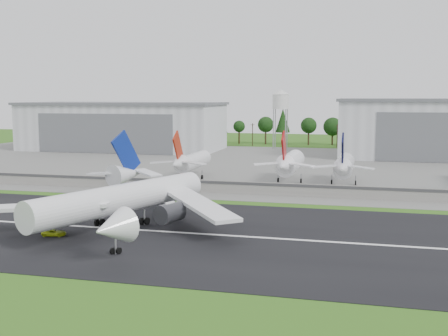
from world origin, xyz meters
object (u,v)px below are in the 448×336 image
(ground_vehicle, at_px, (54,233))
(main_airliner, at_px, (121,206))
(parked_jet_red_b, at_px, (289,163))
(parked_jet_navy, at_px, (344,166))
(parked_jet_red_a, at_px, (190,161))

(ground_vehicle, bearing_deg, main_airliner, -65.25)
(parked_jet_red_b, xyz_separation_m, parked_jet_navy, (16.14, -0.04, -0.24))
(parked_jet_red_a, bearing_deg, main_airliner, -84.05)
(parked_jet_red_a, distance_m, parked_jet_navy, 47.45)
(parked_jet_red_b, bearing_deg, parked_jet_red_a, -179.87)
(ground_vehicle, height_order, parked_jet_red_a, parked_jet_red_a)
(parked_jet_red_a, bearing_deg, ground_vehicle, -92.44)
(ground_vehicle, relative_size, parked_jet_red_a, 0.14)
(main_airliner, relative_size, parked_jet_navy, 1.83)
(main_airliner, xyz_separation_m, ground_vehicle, (-10.17, -7.93, -4.17))
(parked_jet_red_b, bearing_deg, parked_jet_navy, -0.14)
(parked_jet_red_a, relative_size, parked_jet_navy, 1.00)
(main_airliner, bearing_deg, parked_jet_navy, -99.72)
(parked_jet_red_b, relative_size, parked_jet_navy, 1.00)
(ground_vehicle, distance_m, parked_jet_red_a, 75.08)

